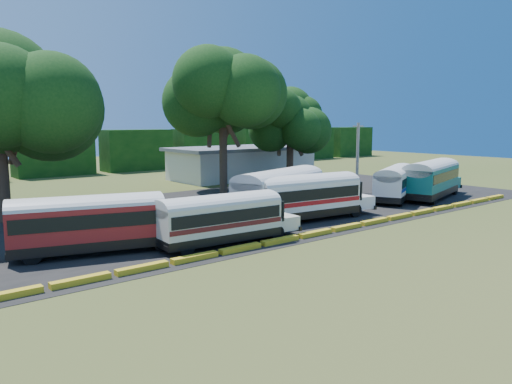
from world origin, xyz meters
TOP-DOWN VIEW (x-y plane):
  - ground at (0.00, 0.00)m, footprint 160.00×160.00m
  - asphalt_strip at (1.00, 12.00)m, footprint 64.00×24.00m
  - curb at (-0.00, 1.00)m, footprint 53.70×0.45m
  - terminal_building at (18.00, 30.00)m, footprint 19.00×9.00m
  - treeline_backdrop at (0.00, 48.00)m, footprint 130.00×4.00m
  - bus_red at (-11.09, 5.70)m, footprint 10.18×5.07m
  - bus_cream_west at (-4.43, 2.88)m, footprint 9.32×2.91m
  - bus_cream_east at (4.08, 7.15)m, footprint 11.47×6.01m
  - bus_white_red at (4.72, 4.93)m, footprint 10.56×3.67m
  - bus_white_blue at (17.44, 6.29)m, footprint 9.83×6.26m
  - bus_teal at (21.05, 4.87)m, footprint 11.36×5.60m
  - tree_center at (8.21, 20.48)m, footprint 10.82×10.82m
  - tree_east at (18.64, 21.80)m, footprint 7.16×7.16m
  - utility_pole at (18.74, 11.91)m, footprint 1.60×0.30m

SIDE VIEW (x-z plane):
  - ground at x=0.00m, z-range 0.00..0.00m
  - asphalt_strip at x=1.00m, z-range 0.00..0.02m
  - curb at x=0.00m, z-range 0.00..0.30m
  - bus_cream_west at x=-4.43m, z-range 0.20..3.21m
  - bus_white_blue at x=17.44m, z-range 0.21..3.41m
  - bus_red at x=-11.09m, z-range 0.24..3.49m
  - bus_white_red at x=4.72m, z-range 0.22..3.62m
  - terminal_building at x=18.00m, z-range 0.03..4.03m
  - bus_cream_east at x=4.08m, z-range 0.24..3.91m
  - bus_teal at x=21.05m, z-range 0.27..3.90m
  - treeline_backdrop at x=0.00m, z-range 0.00..6.00m
  - utility_pole at x=18.74m, z-range 0.11..7.21m
  - tree_east at x=18.64m, z-range 2.43..12.69m
  - tree_center at x=8.21m, z-range 3.23..17.73m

